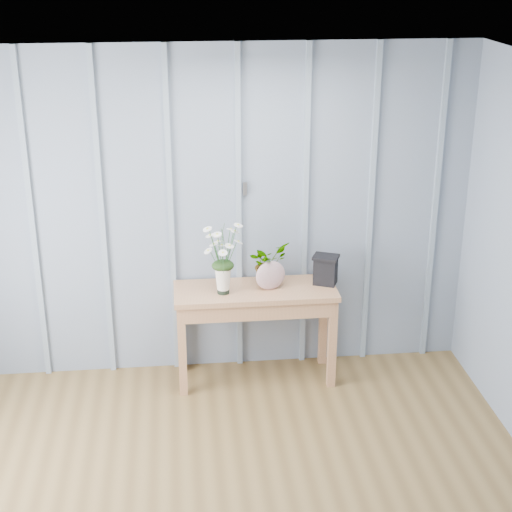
{
  "coord_description": "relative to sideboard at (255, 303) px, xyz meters",
  "views": [
    {
      "loc": [
        -0.21,
        -3.26,
        3.11
      ],
      "look_at": [
        0.35,
        1.94,
        1.03
      ],
      "focal_mm": 55.0,
      "sensor_mm": 36.0,
      "label": 1
    }
  ],
  "objects": [
    {
      "name": "daisy_vase",
      "position": [
        -0.24,
        -0.05,
        0.46
      ],
      "size": [
        0.39,
        0.3,
        0.56
      ],
      "color": "black",
      "rests_on": "sideboard"
    },
    {
      "name": "felt_disc_vessel",
      "position": [
        0.11,
        -0.03,
        0.23
      ],
      "size": [
        0.23,
        0.1,
        0.22
      ],
      "primitive_type": "ellipsoid",
      "rotation": [
        0.0,
        0.0,
        0.19
      ],
      "color": "#8A4860",
      "rests_on": "sideboard"
    },
    {
      "name": "sideboard",
      "position": [
        0.0,
        0.0,
        0.0
      ],
      "size": [
        1.2,
        0.45,
        0.75
      ],
      "color": "#AB764F",
      "rests_on": "ground"
    },
    {
      "name": "room_shell",
      "position": [
        -0.35,
        -1.08,
        1.35
      ],
      "size": [
        4.0,
        4.5,
        2.5
      ],
      "color": "gray",
      "rests_on": "ground"
    },
    {
      "name": "carved_box",
      "position": [
        0.53,
        0.04,
        0.23
      ],
      "size": [
        0.23,
        0.2,
        0.22
      ],
      "color": "black",
      "rests_on": "sideboard"
    },
    {
      "name": "spider_plant",
      "position": [
        0.11,
        0.09,
        0.28
      ],
      "size": [
        0.38,
        0.38,
        0.32
      ],
      "primitive_type": "imported",
      "rotation": [
        0.0,
        0.0,
        0.75
      ],
      "color": "black",
      "rests_on": "sideboard"
    }
  ]
}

